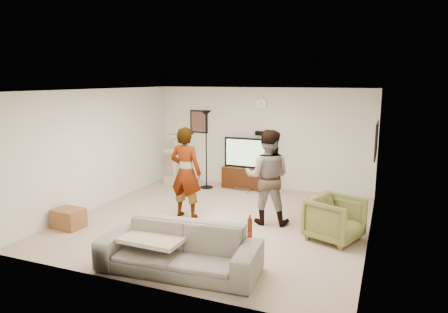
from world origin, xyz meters
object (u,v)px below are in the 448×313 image
at_px(cat_tree, 174,159).
at_px(person_left, 186,173).
at_px(tv_stand, 248,178).
at_px(tv, 249,153).
at_px(sofa, 179,249).
at_px(floor_lamp, 206,150).
at_px(person_right, 267,177).
at_px(beer_bottle, 250,228).
at_px(side_table, 69,218).
at_px(armchair, 335,219).

height_order(cat_tree, person_left, person_left).
bearing_deg(cat_tree, tv_stand, 8.96).
xyz_separation_m(tv, person_left, (-0.43, -2.54, -0.00)).
height_order(tv_stand, sofa, sofa).
relative_size(tv_stand, floor_lamp, 0.66).
relative_size(tv_stand, tv, 1.02).
height_order(tv, person_right, person_right).
relative_size(cat_tree, person_left, 0.73).
height_order(person_left, person_right, person_left).
relative_size(beer_bottle, side_table, 0.47).
relative_size(person_left, sofa, 0.79).
distance_m(person_left, side_table, 2.32).
distance_m(tv_stand, person_right, 2.62).
distance_m(tv_stand, side_table, 4.47).
bearing_deg(tv, cat_tree, -171.04).
bearing_deg(side_table, person_right, 26.35).
distance_m(floor_lamp, side_table, 3.82).
xyz_separation_m(floor_lamp, sofa, (1.53, -4.32, -0.64)).
distance_m(tv_stand, tv, 0.64).
xyz_separation_m(tv_stand, floor_lamp, (-0.99, -0.37, 0.71)).
xyz_separation_m(cat_tree, person_right, (3.07, -1.97, 0.23)).
xyz_separation_m(tv, armchair, (2.45, -2.68, -0.53)).
bearing_deg(cat_tree, side_table, -93.77).
relative_size(sofa, beer_bottle, 9.13).
xyz_separation_m(floor_lamp, person_left, (0.55, -2.18, -0.07)).
bearing_deg(floor_lamp, cat_tree, 176.18).
bearing_deg(tv, beer_bottle, -71.15).
bearing_deg(sofa, person_left, 110.28).
xyz_separation_m(tv_stand, cat_tree, (-1.92, -0.30, 0.40)).
bearing_deg(person_left, sofa, 117.06).
xyz_separation_m(beer_bottle, side_table, (-3.76, 0.78, -0.61)).
distance_m(person_right, armchair, 1.46).
bearing_deg(floor_lamp, tv_stand, 20.38).
bearing_deg(side_table, beer_bottle, -11.66).
relative_size(cat_tree, beer_bottle, 5.29).
bearing_deg(side_table, tv, 61.06).
bearing_deg(beer_bottle, tv, 108.85).
height_order(person_right, armchair, person_right).
bearing_deg(armchair, floor_lamp, 77.44).
bearing_deg(sofa, tv_stand, 92.31).
xyz_separation_m(person_right, side_table, (-3.30, -1.64, -0.72)).
height_order(floor_lamp, armchair, floor_lamp).
height_order(tv, beer_bottle, tv).
distance_m(floor_lamp, sofa, 4.63).
height_order(tv_stand, person_left, person_left).
xyz_separation_m(person_right, armchair, (1.31, -0.40, -0.52)).
height_order(floor_lamp, beer_bottle, floor_lamp).
relative_size(tv, person_right, 0.70).
height_order(armchair, side_table, armchair).
bearing_deg(side_table, cat_tree, 86.23).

